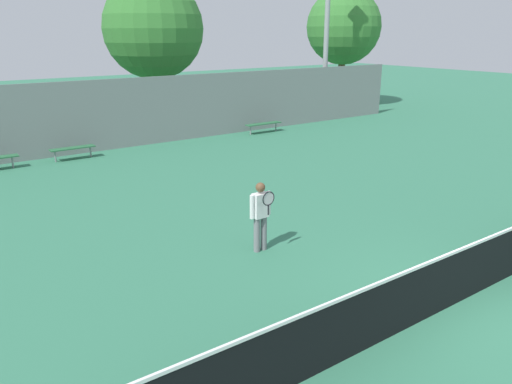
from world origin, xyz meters
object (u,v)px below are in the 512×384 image
tennis_net (458,276)px  light_pole_far_right (327,10)px  tennis_player (261,213)px  bench_courtside_near (73,149)px  tree_green_tall (153,29)px  bench_adjacent_court (263,124)px  tree_dark_dense (344,27)px

tennis_net → light_pole_far_right: light_pole_far_right is taller
tennis_player → bench_courtside_near: size_ratio=0.96×
tree_green_tall → bench_adjacent_court: bearing=-55.9°
tennis_net → bench_adjacent_court: (6.45, 14.56, -0.13)m
tennis_net → bench_adjacent_court: tennis_net is taller
bench_courtside_near → light_pole_far_right: bearing=5.6°
tennis_net → light_pole_far_right: (11.56, 15.94, 5.09)m
light_pole_far_right → tree_dark_dense: bearing=35.3°
tennis_net → bench_courtside_near: 14.76m
tree_green_tall → tree_dark_dense: size_ratio=1.00×
tennis_player → bench_adjacent_court: tennis_player is taller
bench_courtside_near → bench_adjacent_court: 8.88m
bench_courtside_near → light_pole_far_right: 14.99m
bench_adjacent_court → light_pole_far_right: bearing=15.1°
bench_courtside_near → light_pole_far_right: size_ratio=0.17×
tennis_net → tree_green_tall: 19.98m
light_pole_far_right → tree_green_tall: light_pole_far_right is taller
bench_adjacent_court → tree_dark_dense: bearing=25.1°
tennis_net → bench_courtside_near: bearing=99.5°
light_pole_far_right → tree_dark_dense: size_ratio=1.36×
bench_courtside_near → tree_green_tall: bearing=39.7°
bench_adjacent_court → tree_green_tall: (-3.20, 4.71, 4.29)m
tennis_player → light_pole_far_right: size_ratio=0.16×
bench_courtside_near → tree_green_tall: tree_green_tall is taller
tennis_net → bench_courtside_near: size_ratio=7.58×
bench_adjacent_court → bench_courtside_near: bearing=180.0°
tennis_player → tree_green_tall: tree_green_tall is taller
tree_green_tall → tree_dark_dense: same height
light_pole_far_right → tennis_player: bearing=-137.1°
tennis_player → tree_green_tall: bearing=71.7°
bench_adjacent_court → tree_dark_dense: 11.17m
tree_dark_dense → light_pole_far_right: bearing=-144.7°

